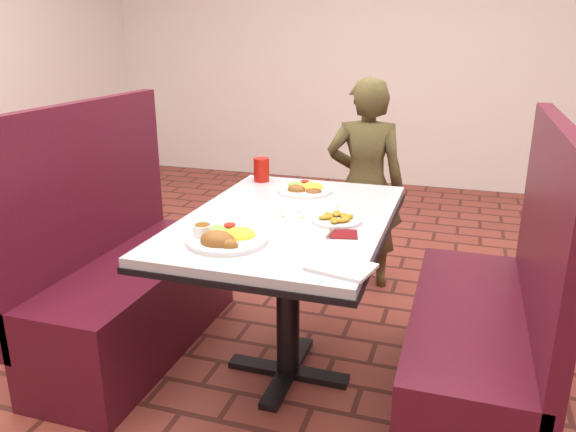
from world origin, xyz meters
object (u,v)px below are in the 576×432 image
(booth_bench_left, at_px, (128,284))
(red_tumbler, at_px, (261,170))
(booth_bench_right, at_px, (482,338))
(near_dinner_plate, at_px, (225,234))
(diner_person, at_px, (365,185))
(plantain_plate, at_px, (337,219))
(dining_table, at_px, (288,238))
(far_dinner_plate, at_px, (305,187))

(booth_bench_left, bearing_deg, red_tumbler, 44.91)
(booth_bench_right, xyz_separation_m, near_dinner_plate, (-0.92, -0.36, 0.45))
(diner_person, bearing_deg, plantain_plate, 86.90)
(dining_table, xyz_separation_m, far_dinner_plate, (-0.04, 0.38, 0.12))
(booth_bench_left, relative_size, booth_bench_right, 1.00)
(booth_bench_left, relative_size, plantain_plate, 6.12)
(diner_person, xyz_separation_m, plantain_plate, (0.08, -1.09, 0.14))
(dining_table, distance_m, red_tumbler, 0.60)
(plantain_plate, bearing_deg, far_dinner_plate, 121.78)
(diner_person, distance_m, far_dinner_plate, 0.74)
(booth_bench_left, bearing_deg, plantain_plate, -0.73)
(diner_person, xyz_separation_m, far_dinner_plate, (-0.16, -0.70, 0.16))
(booth_bench_right, height_order, far_dinner_plate, booth_bench_right)
(booth_bench_left, height_order, far_dinner_plate, booth_bench_left)
(booth_bench_left, relative_size, near_dinner_plate, 4.17)
(near_dinner_plate, distance_m, red_tumbler, 0.87)
(dining_table, bearing_deg, near_dinner_plate, -108.66)
(booth_bench_right, xyz_separation_m, red_tumbler, (-1.10, 0.50, 0.48))
(plantain_plate, bearing_deg, near_dinner_plate, -133.48)
(booth_bench_right, bearing_deg, dining_table, 180.00)
(booth_bench_left, distance_m, near_dinner_plate, 0.89)
(diner_person, bearing_deg, dining_table, 76.05)
(booth_bench_right, height_order, diner_person, diner_person)
(booth_bench_left, height_order, plantain_plate, booth_bench_left)
(dining_table, height_order, red_tumbler, red_tumbler)
(diner_person, xyz_separation_m, red_tumbler, (-0.43, -0.58, 0.19))
(dining_table, height_order, booth_bench_left, booth_bench_left)
(dining_table, xyz_separation_m, diner_person, (0.13, 1.08, -0.04))
(plantain_plate, bearing_deg, dining_table, 176.43)
(far_dinner_plate, height_order, plantain_plate, far_dinner_plate)
(dining_table, height_order, far_dinner_plate, far_dinner_plate)
(dining_table, xyz_separation_m, plantain_plate, (0.21, -0.01, 0.11))
(diner_person, bearing_deg, far_dinner_plate, 69.75)
(booth_bench_left, xyz_separation_m, near_dinner_plate, (0.68, -0.36, 0.45))
(red_tumbler, bearing_deg, booth_bench_left, -135.09)
(far_dinner_plate, bearing_deg, red_tumbler, 155.29)
(near_dinner_plate, relative_size, far_dinner_plate, 1.13)
(far_dinner_plate, height_order, red_tumbler, red_tumbler)
(diner_person, xyz_separation_m, near_dinner_plate, (-0.25, -1.43, 0.16))
(booth_bench_left, distance_m, diner_person, 1.45)
(booth_bench_right, bearing_deg, red_tumbler, 155.62)
(booth_bench_left, relative_size, far_dinner_plate, 4.71)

